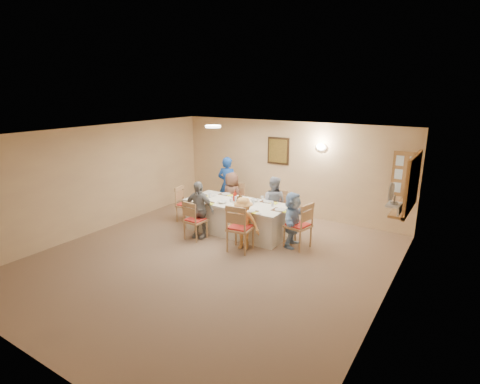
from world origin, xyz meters
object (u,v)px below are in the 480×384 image
Objects in this scene: diner_back_right at (273,203)px; condiment_ketchup at (235,196)px; chair_back_right at (275,210)px; dining_table at (237,218)px; caregiver at (228,185)px; diner_front_right at (243,223)px; diner_back_left at (232,197)px; desk_fan at (393,196)px; diner_front_left at (199,210)px; serving_hatch at (413,183)px; chair_front_left at (195,220)px; chair_left_end at (186,204)px; chair_back_left at (234,202)px; chair_right_end at (298,225)px; chair_front_right at (240,227)px; diner_right_end at (293,219)px.

condiment_ketchup is at bearing 35.33° from diner_back_right.
chair_back_right is 3.57× the size of condiment_ketchup.
dining_table is 1.00m from chair_back_right.
diner_front_right is at bearing 123.85° from caregiver.
caregiver reaches higher than diner_back_left.
desk_fan is 4.15m from diner_front_left.
serving_hatch is 0.62× the size of dining_table.
chair_front_left is at bearing -126.87° from dining_table.
chair_left_end is (-5.00, 0.45, -1.10)m from desk_fan.
chair_back_left is at bearing -80.58° from diner_back_left.
chair_right_end reaches higher than chair_front_left.
serving_hatch is at bearing 4.60° from chair_back_right.
chair_right_end reaches higher than chair_back_right.
diner_back_left is at bearing 164.40° from desk_fan.
dining_table is 2.62× the size of chair_back_right.
chair_back_right is at bearing 79.08° from diner_front_right.
dining_table is at bearing -165.81° from serving_hatch.
desk_fan reaches higher than condiment_ketchup.
chair_front_right is at bearing -150.12° from serving_hatch.
desk_fan is 5.14m from chair_left_end.
diner_front_left is (-0.60, -0.68, 0.28)m from dining_table.
chair_right_end reaches higher than chair_left_end.
condiment_ketchup is at bearing -61.28° from chair_back_left.
diner_back_right is at bearing 41.45° from diner_front_left.
chair_back_left reaches higher than dining_table.
dining_table is 1.84× the size of diner_front_left.
chair_front_left is 0.24m from diner_front_left.
chair_back_right is at bearing -96.97° from chair_front_right.
diner_right_end is at bearing 11.48° from diner_front_left.
diner_right_end is (2.02, -0.80, 0.14)m from chair_back_left.
chair_left_end is 1.30m from caregiver.
diner_front_left is (-0.00, -1.48, 0.19)m from chair_back_left.
chair_back_left is at bearing 124.28° from condiment_ketchup.
dining_table is 2.34× the size of chair_front_right.
diner_front_right is (1.20, 0.12, 0.11)m from chair_front_left.
dining_table is at bearing -60.10° from chair_front_right.
desk_fan is 0.29× the size of chair_right_end.
desk_fan is at bearing -6.31° from diner_front_right.
chair_right_end is 0.77× the size of diner_front_left.
diner_back_right is 1.07m from diner_right_end.
diner_front_right is at bearing -42.84° from chair_right_end.
serving_hatch is 4.25m from diner_back_left.
chair_front_right is 1.15m from condiment_ketchup.
condiment_ketchup is at bearing 122.52° from diner_front_right.
serving_hatch reaches higher than chair_front_left.
chair_back_left is (-4.16, -0.10, -1.03)m from serving_hatch.
chair_right_end is 1.68m from condiment_ketchup.
caregiver is (-0.45, 0.35, 0.31)m from chair_back_left.
diner_back_left is (-4.16, -0.22, -0.87)m from serving_hatch.
serving_hatch is 5.29m from chair_left_end.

